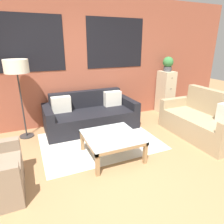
# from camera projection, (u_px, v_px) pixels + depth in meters

# --- Properties ---
(ground_plane) EXTENTS (16.00, 16.00, 0.00)m
(ground_plane) POSITION_uv_depth(u_px,v_px,m) (125.00, 180.00, 2.79)
(ground_plane) COLOR #9E754C
(wall_back_brick) EXTENTS (8.40, 0.09, 2.80)m
(wall_back_brick) POSITION_uv_depth(u_px,v_px,m) (76.00, 62.00, 4.43)
(wall_back_brick) COLOR brown
(wall_back_brick) RESTS_ON ground_plane
(rug) EXTENTS (2.18, 1.60, 0.00)m
(rug) POSITION_uv_depth(u_px,v_px,m) (100.00, 141.00, 3.88)
(rug) COLOR silver
(rug) RESTS_ON ground_plane
(couch_dark) EXTENTS (1.98, 0.88, 0.78)m
(couch_dark) POSITION_uv_depth(u_px,v_px,m) (91.00, 116.00, 4.44)
(couch_dark) COLOR black
(couch_dark) RESTS_ON ground_plane
(settee_vintage) EXTENTS (0.80, 1.62, 0.92)m
(settee_vintage) POSITION_uv_depth(u_px,v_px,m) (203.00, 122.00, 4.02)
(settee_vintage) COLOR tan
(settee_vintage) RESTS_ON ground_plane
(coffee_table) EXTENTS (0.87, 0.87, 0.39)m
(coffee_table) POSITION_uv_depth(u_px,v_px,m) (112.00, 138.00, 3.27)
(coffee_table) COLOR silver
(coffee_table) RESTS_ON ground_plane
(floor_lamp) EXTENTS (0.44, 0.44, 1.53)m
(floor_lamp) POSITION_uv_depth(u_px,v_px,m) (17.00, 69.00, 3.64)
(floor_lamp) COLOR #2D2D2D
(floor_lamp) RESTS_ON ground_plane
(drawer_cabinet) EXTENTS (0.34, 0.43, 1.11)m
(drawer_cabinet) POSITION_uv_depth(u_px,v_px,m) (165.00, 92.00, 5.34)
(drawer_cabinet) COLOR #C6B793
(drawer_cabinet) RESTS_ON ground_plane
(potted_plant) EXTENTS (0.27, 0.27, 0.37)m
(potted_plant) POSITION_uv_depth(u_px,v_px,m) (168.00, 63.00, 5.09)
(potted_plant) COLOR #47474C
(potted_plant) RESTS_ON drawer_cabinet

